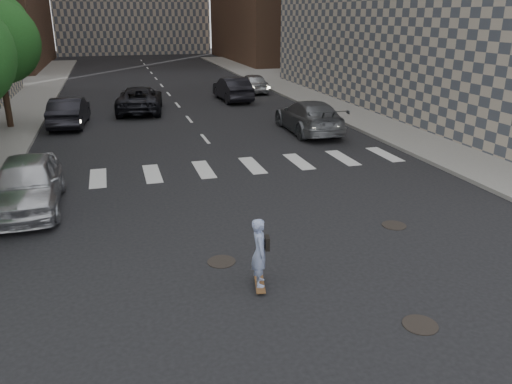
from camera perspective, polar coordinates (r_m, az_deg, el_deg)
The scene contains 12 objects.
ground at distance 12.03m, azimuth 6.76°, elevation -9.26°, with size 160.00×160.00×0.00m, color black.
sidewalk_right at distance 35.54m, azimuth 16.18°, elevation 9.70°, with size 13.00×80.00×0.15m, color gray.
manhole_a at distance 10.69m, azimuth 18.25°, elevation -14.22°, with size 0.70×0.70×0.02m, color black.
manhole_b at distance 12.50m, azimuth -3.97°, elevation -7.93°, with size 0.70×0.70×0.02m, color black.
manhole_c at distance 15.04m, azimuth 15.50°, elevation -3.69°, with size 0.70×0.70×0.02m, color black.
skateboarder at distance 11.01m, azimuth 0.46°, elevation -6.89°, with size 0.49×0.86×1.66m.
silver_sedan at distance 17.01m, azimuth -24.68°, elevation 0.87°, with size 1.95×4.86×1.66m, color silver.
traffic_car_a at distance 29.15m, azimuth -20.57°, elevation 8.60°, with size 1.67×4.78×1.58m, color black.
traffic_car_b at distance 26.03m, azimuth 6.04°, elevation 8.59°, with size 2.28×5.62×1.63m, color slate.
traffic_car_c at distance 32.26m, azimuth -13.14°, elevation 10.29°, with size 2.61×5.65×1.57m, color black.
traffic_car_d at distance 39.45m, azimuth -0.36°, elevation 12.36°, with size 1.73×4.29×1.46m, color #AFB2B7.
traffic_car_e at distance 35.66m, azimuth -2.71°, elevation 11.67°, with size 1.71×4.91×1.62m, color black.
Camera 1 is at (-4.25, -9.64, 5.81)m, focal length 35.00 mm.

